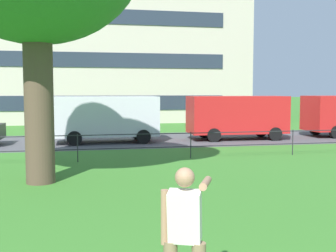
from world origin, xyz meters
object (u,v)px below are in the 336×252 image
object	(u,v)px
person_thrower	(185,236)
panel_van_far_right	(237,115)
apartment_building_background	(50,26)
panel_van_right	(106,116)

from	to	relation	value
person_thrower	panel_van_far_right	bearing A→B (deg)	67.36
apartment_building_background	panel_van_far_right	bearing A→B (deg)	-60.48
panel_van_right	apartment_building_background	xyz separation A→B (m)	(-3.69, 18.43, 6.90)
person_thrower	apartment_building_background	bearing A→B (deg)	95.93
panel_van_right	apartment_building_background	bearing A→B (deg)	101.31
panel_van_far_right	person_thrower	bearing A→B (deg)	-112.64
person_thrower	apartment_building_background	size ratio (longest dim) A/B	0.05
panel_van_right	apartment_building_background	size ratio (longest dim) A/B	0.16
person_thrower	panel_van_right	size ratio (longest dim) A/B	0.34
panel_van_far_right	apartment_building_background	distance (m)	22.25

